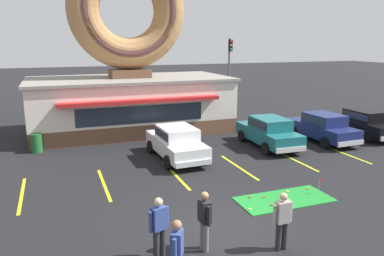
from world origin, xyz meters
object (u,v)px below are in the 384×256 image
(car_teal, at_px, (269,131))
(car_black, at_px, (363,122))
(traffic_light_pole, at_px, (229,65))
(pedestrian_blue_sweater_man, at_px, (159,225))
(trash_bin, at_px, (36,143))
(pedestrian_clipboard_woman, at_px, (177,252))
(putting_flag_pin, at_px, (320,183))
(golf_ball, at_px, (274,198))
(car_white, at_px, (176,141))
(car_navy, at_px, (322,126))
(pedestrian_leather_jacket_man, at_px, (282,219))
(pedestrian_hooded_kid, at_px, (204,218))

(car_teal, bearing_deg, car_black, 0.07)
(car_teal, relative_size, traffic_light_pole, 0.80)
(pedestrian_blue_sweater_man, xyz_separation_m, trash_bin, (-3.28, 11.53, -0.45))
(car_teal, relative_size, pedestrian_clipboard_woman, 2.69)
(putting_flag_pin, distance_m, traffic_light_pole, 17.86)
(golf_ball, xyz_separation_m, car_black, (10.09, 6.16, 0.82))
(trash_bin, bearing_deg, car_white, -29.04)
(golf_ball, relative_size, car_navy, 0.01)
(car_teal, distance_m, car_navy, 3.45)
(traffic_light_pole, bearing_deg, car_navy, -86.57)
(pedestrian_clipboard_woman, bearing_deg, pedestrian_leather_jacket_man, 10.88)
(pedestrian_clipboard_woman, distance_m, trash_bin, 13.32)
(golf_ball, relative_size, car_teal, 0.01)
(car_teal, distance_m, pedestrian_leather_jacket_man, 10.44)
(car_black, distance_m, pedestrian_leather_jacket_man, 14.82)
(car_navy, relative_size, pedestrian_leather_jacket_man, 2.79)
(pedestrian_blue_sweater_man, distance_m, traffic_light_pole, 22.22)
(traffic_light_pole, bearing_deg, trash_bin, -152.87)
(car_teal, bearing_deg, putting_flag_pin, -105.18)
(putting_flag_pin, relative_size, traffic_light_pole, 0.09)
(car_black, height_order, pedestrian_blue_sweater_man, pedestrian_blue_sweater_man)
(car_white, height_order, pedestrian_clipboard_woman, pedestrian_clipboard_woman)
(golf_ball, xyz_separation_m, car_navy, (7.02, 6.06, 0.82))
(pedestrian_blue_sweater_man, relative_size, trash_bin, 1.74)
(car_white, bearing_deg, pedestrian_leather_jacket_man, -89.22)
(pedestrian_blue_sweater_man, height_order, trash_bin, pedestrian_blue_sweater_man)
(car_black, xyz_separation_m, pedestrian_leather_jacket_man, (-11.73, -9.06, 0.04))
(car_navy, relative_size, trash_bin, 4.71)
(putting_flag_pin, distance_m, pedestrian_clipboard_woman, 7.49)
(car_teal, relative_size, pedestrian_blue_sweater_man, 2.71)
(pedestrian_hooded_kid, relative_size, trash_bin, 1.73)
(trash_bin, bearing_deg, pedestrian_hooded_kid, -68.59)
(car_navy, distance_m, trash_bin, 15.52)
(pedestrian_blue_sweater_man, bearing_deg, car_navy, 34.67)
(putting_flag_pin, bearing_deg, pedestrian_hooded_kid, -159.66)
(golf_ball, xyz_separation_m, pedestrian_leather_jacket_man, (-1.64, -2.90, 0.86))
(putting_flag_pin, distance_m, car_white, 7.01)
(car_black, height_order, trash_bin, car_black)
(car_teal, height_order, pedestrian_blue_sweater_man, pedestrian_blue_sweater_man)
(pedestrian_leather_jacket_man, bearing_deg, car_black, 37.69)
(car_black, relative_size, car_teal, 1.00)
(pedestrian_blue_sweater_man, distance_m, trash_bin, 12.00)
(golf_ball, xyz_separation_m, pedestrian_hooded_kid, (-3.60, -2.18, 0.88))
(pedestrian_hooded_kid, height_order, pedestrian_clipboard_woman, pedestrian_clipboard_woman)
(pedestrian_leather_jacket_man, relative_size, trash_bin, 1.69)
(car_navy, bearing_deg, golf_ball, -139.22)
(car_white, distance_m, car_teal, 5.34)
(pedestrian_hooded_kid, distance_m, trash_bin, 12.42)
(pedestrian_leather_jacket_man, bearing_deg, car_teal, 60.09)
(pedestrian_hooded_kid, height_order, trash_bin, pedestrian_hooded_kid)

